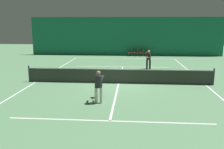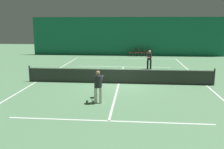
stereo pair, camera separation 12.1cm
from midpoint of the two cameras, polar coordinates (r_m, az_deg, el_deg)
The scene contains 15 objects.
ground_plane at distance 16.17m, azimuth 1.80°, elevation -2.03°, with size 60.00×60.00×0.00m, color #56845B.
backdrop_curtain at distance 30.31m, azimuth 3.47°, elevation 8.67°, with size 23.00×0.12×4.58m.
court_line_baseline_far at distance 27.87m, azimuth 3.24°, elevation 3.70°, with size 11.00×0.10×0.00m.
court_line_service_far at distance 22.44m, azimuth 2.76°, elevation 1.80°, with size 8.25×0.10×0.00m.
court_line_service_near at distance 10.08m, azimuth -0.39°, elevation -10.55°, with size 8.25×0.10×0.00m.
court_line_sideline_left at distance 17.37m, azimuth -16.64°, elevation -1.56°, with size 0.10×23.80×0.00m.
court_line_sideline_right at distance 16.79m, azimuth 20.90°, elevation -2.29°, with size 0.10×23.80×0.00m.
court_line_centre at distance 16.17m, azimuth 1.80°, elevation -2.02°, with size 0.10×12.80×0.00m.
tennis_net at distance 16.06m, azimuth 1.81°, elevation -0.26°, with size 12.00×0.10×1.07m.
player_near at distance 12.03m, azimuth -2.88°, elevation -2.22°, with size 0.40×1.33×1.60m.
player_far at distance 21.31m, azimuth 8.68°, elevation 3.69°, with size 0.54×1.36×1.60m.
courtside_chair_0 at distance 29.89m, azimuth 4.74°, elevation 5.15°, with size 0.44×0.44×0.84m.
courtside_chair_1 at distance 29.90m, azimuth 6.02°, elevation 5.12°, with size 0.44×0.44×0.84m.
courtside_chair_2 at distance 29.91m, azimuth 7.29°, elevation 5.10°, with size 0.44×0.44×0.84m.
courtside_chair_3 at distance 29.95m, azimuth 8.56°, elevation 5.07°, with size 0.44×0.44×0.84m.
Camera 2 is at (0.96, -15.69, 3.79)m, focal length 40.00 mm.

